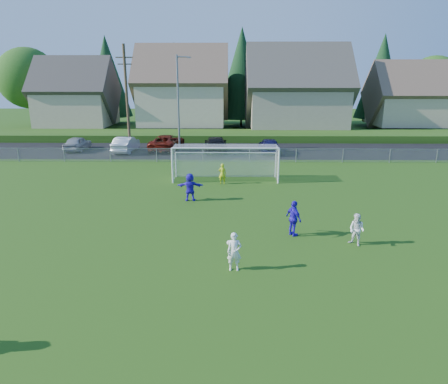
{
  "coord_description": "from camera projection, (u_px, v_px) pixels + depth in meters",
  "views": [
    {
      "loc": [
        0.27,
        -11.76,
        7.18
      ],
      "look_at": [
        0.0,
        8.0,
        1.4
      ],
      "focal_mm": 32.0,
      "sensor_mm": 36.0,
      "label": 1
    }
  ],
  "objects": [
    {
      "name": "car_d",
      "position": [
        216.0,
        144.0,
        38.69
      ],
      "size": [
        2.42,
        5.34,
        1.52
      ],
      "primitive_type": "imported",
      "rotation": [
        0.0,
        0.0,
        3.2
      ],
      "color": "black",
      "rests_on": "ground"
    },
    {
      "name": "tree_row",
      "position": [
        235.0,
        78.0,
        58.12
      ],
      "size": [
        65.98,
        12.36,
        13.8
      ],
      "color": "#382616",
      "rests_on": "ground"
    },
    {
      "name": "player_white_b",
      "position": [
        357.0,
        230.0,
        17.37
      ],
      "size": [
        0.88,
        0.89,
        1.44
      ],
      "primitive_type": "imported",
      "rotation": [
        0.0,
        0.0,
        -0.83
      ],
      "color": "white",
      "rests_on": "ground"
    },
    {
      "name": "utility_pole",
      "position": [
        127.0,
        98.0,
        37.89
      ],
      "size": [
        1.6,
        0.26,
        10.0
      ],
      "color": "#473321",
      "rests_on": "ground"
    },
    {
      "name": "houses_row",
      "position": [
        243.0,
        74.0,
        51.97
      ],
      "size": [
        53.9,
        11.45,
        13.27
      ],
      "color": "tan",
      "rests_on": "ground"
    },
    {
      "name": "chainlink_fence",
      "position": [
        226.0,
        155.0,
        34.24
      ],
      "size": [
        52.06,
        0.06,
        1.2
      ],
      "color": "gray",
      "rests_on": "ground"
    },
    {
      "name": "car_a",
      "position": [
        78.0,
        143.0,
        39.64
      ],
      "size": [
        1.78,
        4.14,
        1.39
      ],
      "primitive_type": "imported",
      "rotation": [
        0.0,
        0.0,
        3.11
      ],
      "color": "#999CA0",
      "rests_on": "ground"
    },
    {
      "name": "soccer_goal",
      "position": [
        226.0,
        157.0,
        28.25
      ],
      "size": [
        7.42,
        1.9,
        2.5
      ],
      "color": "white",
      "rests_on": "ground"
    },
    {
      "name": "asphalt_lot",
      "position": [
        227.0,
        151.0,
        39.69
      ],
      "size": [
        60.0,
        60.0,
        0.0
      ],
      "primitive_type": "plane",
      "color": "black",
      "rests_on": "ground"
    },
    {
      "name": "car_c",
      "position": [
        167.0,
        142.0,
        39.71
      ],
      "size": [
        3.25,
        5.87,
        1.55
      ],
      "primitive_type": "imported",
      "rotation": [
        0.0,
        0.0,
        3.02
      ],
      "color": "#60140B",
      "rests_on": "ground"
    },
    {
      "name": "car_e",
      "position": [
        269.0,
        145.0,
        38.27
      ],
      "size": [
        1.94,
        4.36,
        1.46
      ],
      "primitive_type": "imported",
      "rotation": [
        0.0,
        0.0,
        3.19
      ],
      "color": "#131242",
      "rests_on": "ground"
    },
    {
      "name": "car_b",
      "position": [
        126.0,
        144.0,
        38.78
      ],
      "size": [
        1.8,
        4.64,
        1.51
      ],
      "primitive_type": "imported",
      "rotation": [
        0.0,
        0.0,
        3.1
      ],
      "color": "white",
      "rests_on": "ground"
    },
    {
      "name": "grass_embankment",
      "position": [
        227.0,
        136.0,
        46.78
      ],
      "size": [
        70.0,
        6.0,
        0.8
      ],
      "primitive_type": "cube",
      "color": "#1E420F",
      "rests_on": "ground"
    },
    {
      "name": "ground",
      "position": [
        221.0,
        299.0,
        13.3
      ],
      "size": [
        160.0,
        160.0,
        0.0
      ],
      "primitive_type": "plane",
      "color": "#193D0C",
      "rests_on": "ground"
    },
    {
      "name": "player_white_a",
      "position": [
        234.0,
        252.0,
        15.12
      ],
      "size": [
        0.56,
        0.37,
        1.51
      ],
      "primitive_type": "imported",
      "rotation": [
        0.0,
        0.0,
        0.02
      ],
      "color": "white",
      "rests_on": "ground"
    },
    {
      "name": "streetlight",
      "position": [
        179.0,
        102.0,
        36.95
      ],
      "size": [
        1.38,
        0.18,
        9.0
      ],
      "color": "slate",
      "rests_on": "ground"
    },
    {
      "name": "player_blue_b",
      "position": [
        190.0,
        187.0,
        23.62
      ],
      "size": [
        1.55,
        0.5,
        1.67
      ],
      "primitive_type": "imported",
      "rotation": [
        0.0,
        0.0,
        3.14
      ],
      "color": "#2C15CB",
      "rests_on": "ground"
    },
    {
      "name": "player_blue_a",
      "position": [
        294.0,
        218.0,
        18.39
      ],
      "size": [
        0.86,
        1.06,
        1.69
      ],
      "primitive_type": "imported",
      "rotation": [
        0.0,
        0.0,
        2.1
      ],
      "color": "#2C15CB",
      "rests_on": "ground"
    },
    {
      "name": "goalkeeper",
      "position": [
        222.0,
        174.0,
        27.32
      ],
      "size": [
        0.55,
        0.39,
        1.43
      ],
      "primitive_type": "imported",
      "rotation": [
        0.0,
        0.0,
        3.04
      ],
      "color": "#BDD218",
      "rests_on": "ground"
    },
    {
      "name": "soccer_ball",
      "position": [
        229.0,
        243.0,
        17.54
      ],
      "size": [
        0.22,
        0.22,
        0.22
      ],
      "primitive_type": "sphere",
      "color": "white",
      "rests_on": "ground"
    }
  ]
}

